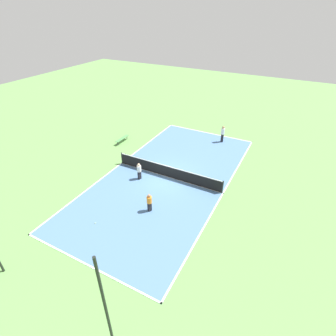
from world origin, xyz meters
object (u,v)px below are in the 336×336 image
at_px(player_center_orange, 149,202).
at_px(bench, 122,139).
at_px(tennis_ball_left_sideline, 95,223).
at_px(fence_post_back_left, 105,305).
at_px(tennis_ball_far_baseline, 97,264).
at_px(tennis_net, 168,171).
at_px(player_far_white, 139,170).
at_px(player_near_white, 223,133).

bearing_deg(player_center_orange, bench, 71.14).
bearing_deg(tennis_ball_left_sideline, player_center_orange, -132.48).
bearing_deg(tennis_ball_left_sideline, fence_post_back_left, 136.72).
bearing_deg(bench, tennis_ball_far_baseline, 30.73).
relative_size(player_center_orange, tennis_ball_far_baseline, 21.17).
height_order(tennis_net, fence_post_back_left, fence_post_back_left).
relative_size(player_far_white, player_near_white, 0.83).
bearing_deg(bench, player_far_white, 47.47).
bearing_deg(player_near_white, bench, 7.95).
xyz_separation_m(bench, tennis_ball_far_baseline, (-7.78, 13.09, -0.34)).
bearing_deg(tennis_net, tennis_ball_left_sideline, 76.33).
height_order(player_far_white, player_center_orange, player_far_white).
bearing_deg(tennis_ball_left_sideline, player_near_white, -103.34).
bearing_deg(tennis_ball_left_sideline, player_far_white, -87.74).
distance_m(bench, tennis_ball_left_sideline, 11.99).
distance_m(tennis_net, player_far_white, 2.39).
xyz_separation_m(player_center_orange, tennis_ball_left_sideline, (2.55, 2.79, -0.77)).
xyz_separation_m(player_near_white, player_center_orange, (1.13, 12.75, -0.21)).
xyz_separation_m(tennis_ball_far_baseline, tennis_ball_left_sideline, (2.25, -2.45, 0.00)).
bearing_deg(tennis_ball_far_baseline, tennis_ball_left_sideline, -47.43).
bearing_deg(player_near_white, player_center_orange, 64.84).
bearing_deg(player_far_white, tennis_ball_far_baseline, -149.78).
distance_m(player_far_white, player_near_white, 10.52).
bearing_deg(player_far_white, player_center_orange, -123.62).
bearing_deg(bench, player_center_orange, 45.83).
bearing_deg(fence_post_back_left, player_far_white, -62.48).
xyz_separation_m(tennis_net, bench, (7.26, -3.52, -0.19)).
xyz_separation_m(tennis_net, player_near_white, (-1.95, -8.42, 0.45)).
relative_size(bench, player_near_white, 1.08).
xyz_separation_m(player_far_white, tennis_ball_far_baseline, (-2.48, 8.23, -0.79)).
distance_m(player_near_white, player_center_orange, 12.80).
height_order(player_far_white, fence_post_back_left, fence_post_back_left).
relative_size(bench, player_far_white, 1.31).
height_order(player_center_orange, tennis_ball_far_baseline, player_center_orange).
bearing_deg(tennis_ball_far_baseline, fence_post_back_left, 140.01).
distance_m(tennis_net, tennis_ball_left_sideline, 7.34).
xyz_separation_m(tennis_net, fence_post_back_left, (-3.73, 12.26, 2.16)).
bearing_deg(player_far_white, bench, 60.91).
relative_size(tennis_net, bench, 4.94).
distance_m(tennis_net, bench, 8.06).
relative_size(tennis_net, player_near_white, 5.36).
xyz_separation_m(player_center_orange, tennis_ball_far_baseline, (0.30, 5.24, -0.77)).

